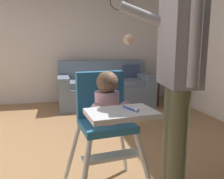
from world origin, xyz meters
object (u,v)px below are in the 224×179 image
object	(u,v)px
high_chair	(106,111)
wall_clock	(118,1)
toy_ball	(132,124)
sippy_cup	(172,77)
couch	(105,88)
side_table	(171,87)
adult_standing	(177,73)

from	to	relation	value
high_chair	wall_clock	size ratio (longest dim) A/B	2.75
toy_ball	sippy_cup	world-z (taller)	sippy_cup
sippy_cup	wall_clock	distance (m)	1.91
wall_clock	couch	bearing A→B (deg)	-128.82
sippy_cup	wall_clock	size ratio (longest dim) A/B	0.29
side_table	sippy_cup	distance (m)	0.19
adult_standing	toy_ball	bearing A→B (deg)	-86.21
side_table	wall_clock	xyz separation A→B (m)	(-0.80, 0.88, 1.67)
high_chair	wall_clock	distance (m)	3.61
couch	wall_clock	xyz separation A→B (m)	(0.38, 0.48, 1.72)
high_chair	sippy_cup	size ratio (longest dim) A/B	9.58
adult_standing	sippy_cup	distance (m)	2.73
toy_ball	couch	bearing A→B (deg)	92.30
couch	side_table	distance (m)	1.25
toy_ball	sippy_cup	xyz separation A→B (m)	(1.15, 1.06, 0.47)
couch	sippy_cup	world-z (taller)	couch
side_table	wall_clock	world-z (taller)	wall_clock
high_chair	toy_ball	world-z (taller)	high_chair
adult_standing	toy_ball	xyz separation A→B (m)	(0.12, 1.34, -0.84)
toy_ball	sippy_cup	bearing A→B (deg)	42.82
high_chair	toy_ball	size ratio (longest dim) A/B	4.96
couch	wall_clock	world-z (taller)	wall_clock
couch	side_table	world-z (taller)	couch
toy_ball	high_chair	bearing A→B (deg)	-116.20
high_chair	adult_standing	xyz separation A→B (m)	(0.50, -0.08, 0.27)
sippy_cup	couch	bearing A→B (deg)	161.55
side_table	sippy_cup	size ratio (longest dim) A/B	5.20
side_table	sippy_cup	world-z (taller)	sippy_cup
couch	high_chair	bearing A→B (deg)	-11.62
wall_clock	sippy_cup	bearing A→B (deg)	-46.95
toy_ball	side_table	world-z (taller)	side_table
high_chair	toy_ball	xyz separation A→B (m)	(0.62, 1.26, -0.57)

